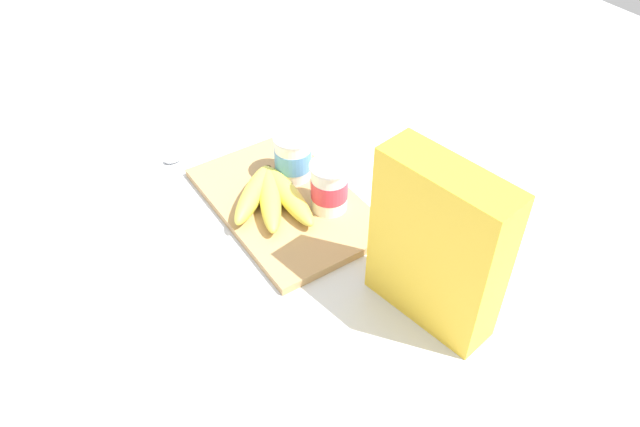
# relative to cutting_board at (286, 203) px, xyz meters

# --- Properties ---
(ground_plane) EXTENTS (2.40, 2.40, 0.00)m
(ground_plane) POSITION_rel_cutting_board_xyz_m (0.00, 0.00, -0.01)
(ground_plane) COLOR silver
(cutting_board) EXTENTS (0.35, 0.22, 0.01)m
(cutting_board) POSITION_rel_cutting_board_xyz_m (0.00, 0.00, 0.00)
(cutting_board) COLOR tan
(cutting_board) RESTS_ON ground_plane
(cereal_box) EXTENTS (0.20, 0.10, 0.26)m
(cereal_box) POSITION_rel_cutting_board_xyz_m (0.31, 0.06, 0.12)
(cereal_box) COLOR yellow
(cereal_box) RESTS_ON ground_plane
(yogurt_cup_front) EXTENTS (0.07, 0.07, 0.09)m
(yogurt_cup_front) POSITION_rel_cutting_board_xyz_m (-0.05, 0.05, 0.05)
(yogurt_cup_front) COLOR white
(yogurt_cup_front) RESTS_ON cutting_board
(yogurt_cup_back) EXTENTS (0.07, 0.07, 0.09)m
(yogurt_cup_back) POSITION_rel_cutting_board_xyz_m (0.06, 0.05, 0.05)
(yogurt_cup_back) COLOR white
(yogurt_cup_back) RESTS_ON cutting_board
(banana_bunch) EXTENTS (0.19, 0.15, 0.04)m
(banana_bunch) POSITION_rel_cutting_board_xyz_m (-0.00, -0.03, 0.03)
(banana_bunch) COLOR #E5D84A
(banana_bunch) RESTS_ON cutting_board
(spoon) EXTENTS (0.03, 0.13, 0.01)m
(spoon) POSITION_rel_cutting_board_xyz_m (-0.23, -0.09, -0.00)
(spoon) COLOR silver
(spoon) RESTS_ON ground_plane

